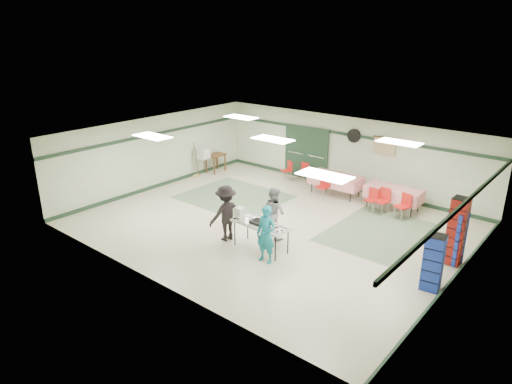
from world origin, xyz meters
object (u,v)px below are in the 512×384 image
Objects in this scene: chair_loose_b at (288,169)px; dining_table_a at (393,193)px; broom at (196,159)px; printer_table at (215,157)px; volunteer_grey at (274,213)px; chair_a at (383,198)px; volunteer_teal at (266,234)px; chair_c at (404,204)px; volunteer_dark at (226,213)px; crate_stack_blue_b at (433,262)px; serving_table at (261,226)px; crate_stack_blue_a at (456,238)px; crate_stack_red at (457,231)px; chair_b at (372,197)px; chair_d at (324,184)px; office_printer at (202,153)px; dining_table_b at (336,180)px; chair_loose_a at (304,170)px.

dining_table_a is at bearing 24.41° from chair_loose_b.
broom reaches higher than dining_table_a.
chair_loose_b is at bearing 14.63° from printer_table.
chair_a is at bearing -103.68° from volunteer_grey.
volunteer_teal reaches higher than chair_c.
chair_a is (1.65, 3.69, -0.23)m from volunteer_grey.
volunteer_dark is 1.19× the size of crate_stack_blue_b.
crate_stack_blue_a is at bearing 31.76° from serving_table.
volunteer_teal is 0.86× the size of crate_stack_red.
chair_b is at bearing -168.11° from chair_a.
printer_table is at bearing -176.26° from chair_b.
chair_d reaches higher than chair_loose_b.
chair_c is 8.21m from office_printer.
dining_table_a is 4.53m from chair_loose_b.
crate_stack_blue_a is (4.97, -2.54, 0.15)m from dining_table_b.
chair_loose_a is (-3.81, 1.04, -0.06)m from chair_a.
chair_loose_a is 0.54× the size of broom.
chair_loose_b is at bearing 148.93° from crate_stack_blue_b.
volunteer_dark is 6.60m from printer_table.
dining_table_b is at bearing 3.99° from printer_table.
serving_table is 0.87m from volunteer_grey.
chair_d is at bearing -104.96° from dining_table_b.
broom is at bearing 167.19° from crate_stack_blue_b.
chair_c is 2.95m from crate_stack_red.
chair_b is at bearing 16.06° from chair_loose_b.
chair_d reaches higher than chair_b.
serving_table is at bearing 110.93° from volunteer_dark.
volunteer_grey is (-0.21, 0.84, 0.05)m from serving_table.
chair_b reaches higher than dining_table_a.
printer_table is at bearing 98.26° from broom.
chair_loose_a is at bearing 22.24° from office_printer.
volunteer_grey reaches higher than chair_loose_b.
volunteer_grey reaches higher than office_printer.
chair_d is at bearing 145.19° from crate_stack_blue_b.
serving_table is 1.93× the size of chair_a.
chair_c is 0.47× the size of crate_stack_red.
broom is (-0.08, -0.25, -0.21)m from office_printer.
crate_stack_blue_b is at bearing -31.68° from chair_loose_a.
volunteer_teal is 1.73m from volunteer_dark.
serving_table is 6.14m from chair_loose_b.
chair_loose_a reaches higher than dining_table_a.
volunteer_teal is at bearing -88.46° from chair_c.
chair_d is (-2.96, 0.01, 0.00)m from chair_c.
crate_stack_red is (5.46, 2.69, 0.09)m from volunteer_dark.
dining_table_b is at bearing 21.22° from chair_loose_b.
chair_a is at bearing 17.12° from chair_loose_b.
serving_table is 2.14× the size of chair_loose_b.
volunteer_teal is at bearing -78.16° from dining_table_b.
volunteer_dark reaches higher than chair_loose_a.
chair_loose_a is 4.34m from broom.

